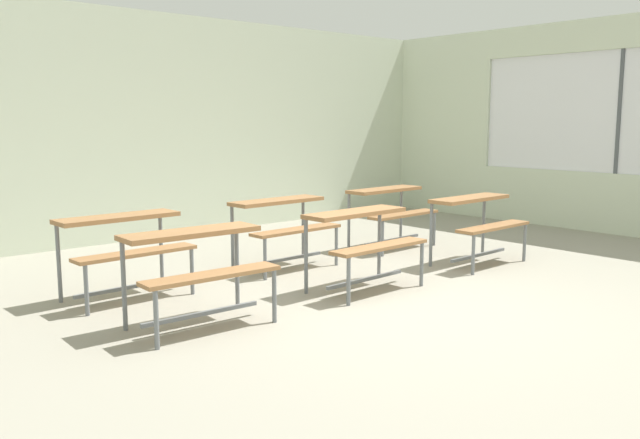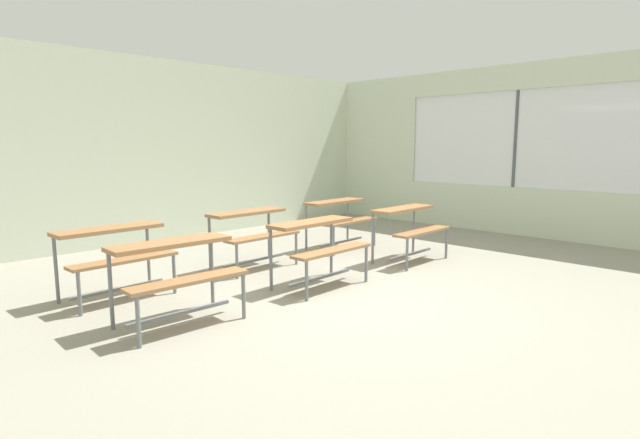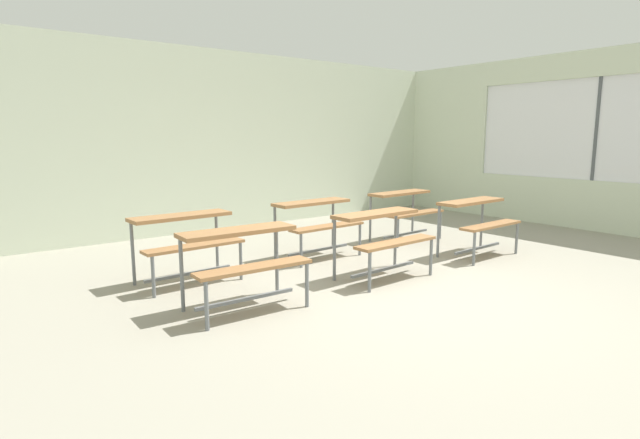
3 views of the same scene
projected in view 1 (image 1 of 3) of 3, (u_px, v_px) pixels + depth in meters
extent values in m
cube|color=gray|center=(401.00, 308.00, 5.74)|extent=(10.00, 9.00, 0.05)
cube|color=beige|center=(151.00, 127.00, 8.86)|extent=(10.00, 0.12, 3.00)
cube|color=beige|center=(443.00, 114.00, 11.39)|extent=(0.12, 1.90, 1.70)
cube|color=white|center=(620.00, 112.00, 9.12)|extent=(0.02, 4.20, 1.70)
cube|color=#4C5156|center=(620.00, 112.00, 9.12)|extent=(0.06, 0.05, 1.70)
cube|color=olive|center=(191.00, 233.00, 5.15)|extent=(1.11, 0.37, 0.04)
cube|color=olive|center=(212.00, 275.00, 4.95)|extent=(1.11, 0.27, 0.03)
cylinder|color=slate|center=(124.00, 284.00, 5.01)|extent=(0.04, 0.04, 0.72)
cylinder|color=slate|center=(237.00, 266.00, 5.63)|extent=(0.04, 0.04, 0.72)
cylinder|color=slate|center=(156.00, 319.00, 4.60)|extent=(0.04, 0.04, 0.44)
cylinder|color=slate|center=(274.00, 295.00, 5.22)|extent=(0.04, 0.04, 0.44)
cube|color=slate|center=(202.00, 314.00, 5.14)|extent=(1.00, 0.07, 0.03)
cube|color=olive|center=(355.00, 213.00, 6.26)|extent=(1.11, 0.35, 0.04)
cube|color=olive|center=(380.00, 247.00, 6.07)|extent=(1.11, 0.25, 0.03)
cylinder|color=slate|center=(306.00, 255.00, 6.08)|extent=(0.04, 0.04, 0.72)
cylinder|color=slate|center=(379.00, 242.00, 6.75)|extent=(0.04, 0.04, 0.72)
cylinder|color=slate|center=(349.00, 281.00, 5.70)|extent=(0.04, 0.04, 0.44)
cylinder|color=slate|center=(422.00, 264.00, 6.37)|extent=(0.04, 0.04, 0.44)
cube|color=slate|center=(365.00, 279.00, 6.25)|extent=(1.00, 0.06, 0.03)
cube|color=olive|center=(470.00, 199.00, 7.39)|extent=(1.11, 0.34, 0.04)
cube|color=olive|center=(494.00, 227.00, 7.20)|extent=(1.10, 0.24, 0.03)
cylinder|color=slate|center=(431.00, 234.00, 7.21)|extent=(0.04, 0.04, 0.72)
cylinder|color=slate|center=(483.00, 224.00, 7.88)|extent=(0.04, 0.04, 0.72)
cylinder|color=slate|center=(473.00, 254.00, 6.83)|extent=(0.04, 0.04, 0.44)
cylinder|color=slate|center=(525.00, 242.00, 7.50)|extent=(0.04, 0.04, 0.44)
cube|color=slate|center=(479.00, 255.00, 7.38)|extent=(1.00, 0.05, 0.03)
cube|color=olive|center=(118.00, 218.00, 5.96)|extent=(1.11, 0.35, 0.04)
cube|color=olive|center=(136.00, 253.00, 5.77)|extent=(1.11, 0.25, 0.03)
cylinder|color=slate|center=(59.00, 262.00, 5.78)|extent=(0.04, 0.04, 0.72)
cylinder|color=slate|center=(161.00, 247.00, 6.45)|extent=(0.04, 0.04, 0.72)
cylinder|color=slate|center=(86.00, 290.00, 5.40)|extent=(0.04, 0.04, 0.44)
cylinder|color=slate|center=(192.00, 271.00, 6.07)|extent=(0.04, 0.04, 0.44)
cube|color=slate|center=(128.00, 287.00, 5.95)|extent=(1.00, 0.06, 0.03)
cube|color=olive|center=(277.00, 201.00, 7.18)|extent=(1.11, 0.36, 0.04)
cube|color=olive|center=(297.00, 230.00, 6.99)|extent=(1.11, 0.26, 0.03)
cylinder|color=slate|center=(232.00, 238.00, 6.99)|extent=(0.04, 0.04, 0.72)
cylinder|color=slate|center=(303.00, 227.00, 7.67)|extent=(0.04, 0.04, 0.72)
cylinder|color=slate|center=(265.00, 258.00, 6.62)|extent=(0.04, 0.04, 0.44)
cylinder|color=slate|center=(336.00, 246.00, 7.29)|extent=(0.04, 0.04, 0.44)
cube|color=slate|center=(286.00, 259.00, 7.17)|extent=(1.00, 0.06, 0.03)
cube|color=olive|center=(385.00, 190.00, 8.33)|extent=(1.11, 0.36, 0.04)
cube|color=olive|center=(404.00, 214.00, 8.15)|extent=(1.11, 0.26, 0.03)
cylinder|color=slate|center=(349.00, 221.00, 8.15)|extent=(0.04, 0.04, 0.72)
cylinder|color=slate|center=(401.00, 213.00, 8.83)|extent=(0.04, 0.04, 0.72)
cylinder|color=slate|center=(382.00, 238.00, 7.77)|extent=(0.04, 0.04, 0.44)
cylinder|color=slate|center=(434.00, 228.00, 8.45)|extent=(0.04, 0.04, 0.44)
cube|color=slate|center=(392.00, 240.00, 8.32)|extent=(1.00, 0.07, 0.03)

